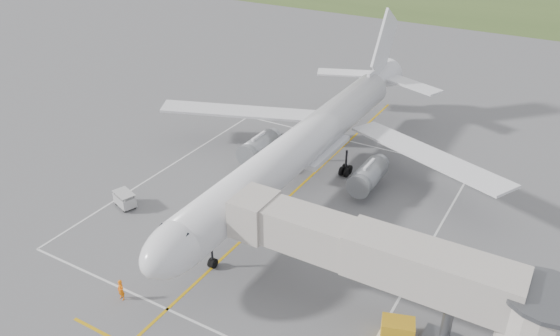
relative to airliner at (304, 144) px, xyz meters
The scene contains 8 objects.
ground 4.46m from the airliner, 90.00° to the right, with size 700.00×700.00×0.00m, color #525255.
apron_markings 7.90m from the airliner, 90.00° to the right, with size 28.20×60.00×0.01m.
airliner is the anchor object (origin of this frame).
jet_bridge 21.22m from the airliner, 42.19° to the right, with size 23.40×5.00×7.20m.
gpu_unit 21.80m from the airliner, 45.11° to the right, with size 2.50×2.08×1.63m.
baggage_cart 17.71m from the airliner, 135.20° to the right, with size 2.51×1.97×1.53m.
ramp_worker_nose 22.15m from the airliner, 99.37° to the right, with size 0.61×0.40×1.69m, color orange.
ramp_worker_wing 6.89m from the airliner, 163.21° to the left, with size 0.76×0.59×1.57m, color #D65E06.
Camera 1 is at (21.80, -41.33, 27.65)m, focal length 35.00 mm.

